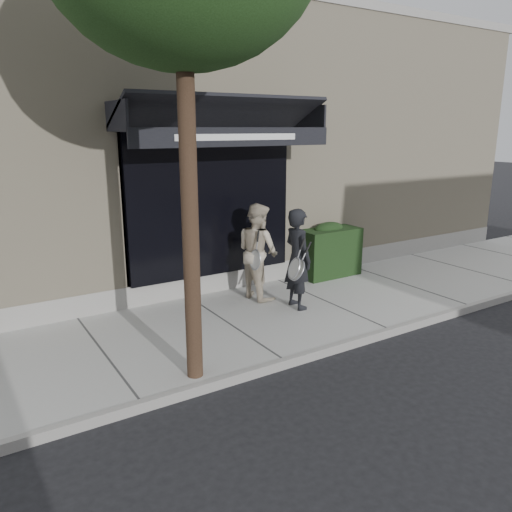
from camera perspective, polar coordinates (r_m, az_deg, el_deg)
ground at (r=9.18m, az=7.86°, el=-5.78°), size 80.00×80.00×0.00m
sidewalk at (r=9.16m, az=7.87°, el=-5.43°), size 20.00×3.00×0.12m
curb at (r=8.12m, az=14.96°, el=-8.39°), size 20.00×0.10×0.14m
building_facade at (r=12.81m, az=-6.40°, el=12.50°), size 14.30×8.04×5.64m
hedge at (r=10.59m, az=8.23°, el=0.67°), size 1.30×0.70×1.14m
pedestrian_front at (r=8.52m, az=4.78°, el=-0.33°), size 0.65×0.83×1.73m
pedestrian_back at (r=8.99m, az=0.21°, el=0.55°), size 0.74×0.91×1.74m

